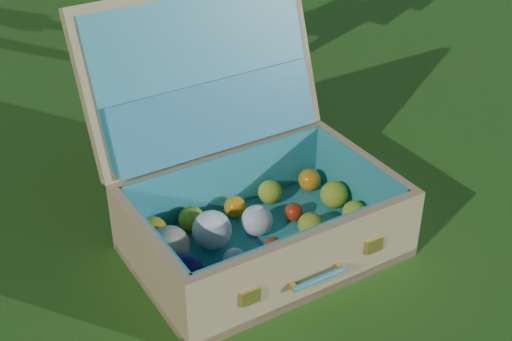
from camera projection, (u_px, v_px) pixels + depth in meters
The scene contains 2 objects.
ground at pixel (187, 224), 1.72m from camera, with size 60.00×60.00×0.00m, color #215114.
suitcase at pixel (240, 179), 1.61m from camera, with size 0.71×0.70×0.53m.
Camera 1 is at (-0.16, -1.38, 1.02)m, focal length 50.00 mm.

